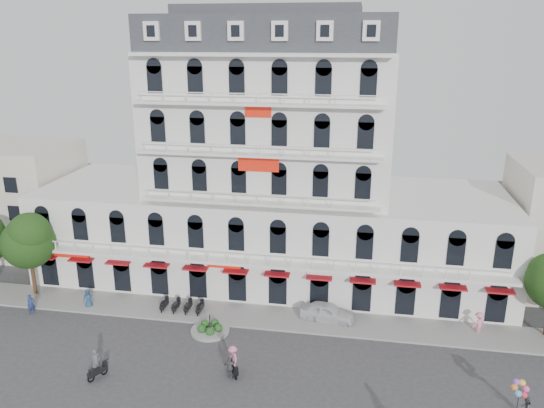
{
  "coord_description": "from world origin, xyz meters",
  "views": [
    {
      "loc": [
        8.58,
        -30.93,
        23.39
      ],
      "look_at": [
        1.49,
        10.0,
        10.07
      ],
      "focal_mm": 35.0,
      "sensor_mm": 36.0,
      "label": 1
    }
  ],
  "objects_px": {
    "parked_car": "(327,312)",
    "balloon_vendor": "(523,400)",
    "rider_center": "(233,360)",
    "rider_west": "(97,365)"
  },
  "relations": [
    {
      "from": "parked_car",
      "to": "rider_west",
      "type": "distance_m",
      "value": 18.92
    },
    {
      "from": "parked_car",
      "to": "balloon_vendor",
      "type": "bearing_deg",
      "value": -119.55
    },
    {
      "from": "rider_center",
      "to": "balloon_vendor",
      "type": "height_order",
      "value": "balloon_vendor"
    },
    {
      "from": "rider_west",
      "to": "rider_center",
      "type": "xyz_separation_m",
      "value": [
        9.44,
        2.03,
        0.19
      ]
    },
    {
      "from": "rider_west",
      "to": "balloon_vendor",
      "type": "height_order",
      "value": "balloon_vendor"
    },
    {
      "from": "parked_car",
      "to": "balloon_vendor",
      "type": "xyz_separation_m",
      "value": [
        13.13,
        -9.96,
        0.48
      ]
    },
    {
      "from": "parked_car",
      "to": "rider_center",
      "type": "distance_m",
      "value": 10.7
    },
    {
      "from": "parked_car",
      "to": "balloon_vendor",
      "type": "relative_size",
      "value": 1.93
    },
    {
      "from": "rider_west",
      "to": "rider_center",
      "type": "distance_m",
      "value": 9.65
    },
    {
      "from": "rider_west",
      "to": "rider_center",
      "type": "height_order",
      "value": "rider_center"
    }
  ]
}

